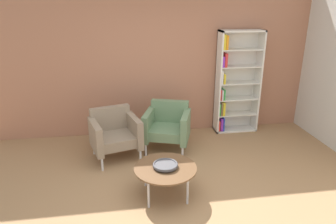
{
  "coord_description": "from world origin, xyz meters",
  "views": [
    {
      "loc": [
        -0.67,
        -3.07,
        2.39
      ],
      "look_at": [
        -0.08,
        0.84,
        0.95
      ],
      "focal_mm": 32.92,
      "sensor_mm": 36.0,
      "label": 1
    }
  ],
  "objects_px": {
    "armchair_spare_guest": "(114,133)",
    "coffee_table_low": "(165,169)",
    "decorative_bowl": "(165,165)",
    "bookshelf_tall": "(234,83)",
    "armchair_near_window": "(168,125)"
  },
  "relations": [
    {
      "from": "armchair_near_window",
      "to": "armchair_spare_guest",
      "type": "distance_m",
      "value": 0.9
    },
    {
      "from": "armchair_spare_guest",
      "to": "coffee_table_low",
      "type": "bearing_deg",
      "value": -76.43
    },
    {
      "from": "bookshelf_tall",
      "to": "decorative_bowl",
      "type": "height_order",
      "value": "bookshelf_tall"
    },
    {
      "from": "bookshelf_tall",
      "to": "armchair_near_window",
      "type": "xyz_separation_m",
      "value": [
        -1.35,
        -0.6,
        -0.53
      ]
    },
    {
      "from": "armchair_near_window",
      "to": "armchair_spare_guest",
      "type": "relative_size",
      "value": 1.02
    },
    {
      "from": "bookshelf_tall",
      "to": "armchair_near_window",
      "type": "distance_m",
      "value": 1.57
    },
    {
      "from": "bookshelf_tall",
      "to": "coffee_table_low",
      "type": "distance_m",
      "value": 2.56
    },
    {
      "from": "armchair_near_window",
      "to": "coffee_table_low",
      "type": "bearing_deg",
      "value": -81.42
    },
    {
      "from": "decorative_bowl",
      "to": "armchair_near_window",
      "type": "bearing_deg",
      "value": 80.19
    },
    {
      "from": "bookshelf_tall",
      "to": "armchair_spare_guest",
      "type": "xyz_separation_m",
      "value": [
        -2.23,
        -0.78,
        -0.53
      ]
    },
    {
      "from": "armchair_spare_guest",
      "to": "decorative_bowl",
      "type": "bearing_deg",
      "value": -76.43
    },
    {
      "from": "coffee_table_low",
      "to": "armchair_spare_guest",
      "type": "relative_size",
      "value": 0.93
    },
    {
      "from": "bookshelf_tall",
      "to": "decorative_bowl",
      "type": "relative_size",
      "value": 5.94
    },
    {
      "from": "bookshelf_tall",
      "to": "coffee_table_low",
      "type": "relative_size",
      "value": 2.37
    },
    {
      "from": "coffee_table_low",
      "to": "armchair_spare_guest",
      "type": "height_order",
      "value": "armchair_spare_guest"
    }
  ]
}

